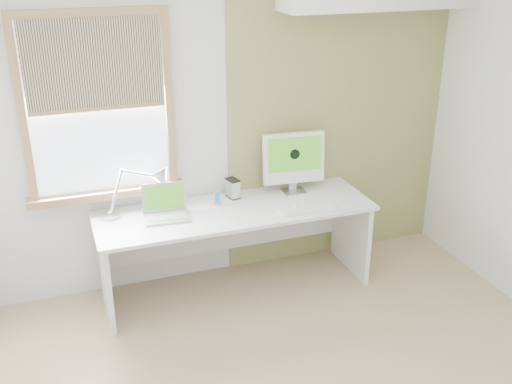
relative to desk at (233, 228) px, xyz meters
name	(u,v)px	position (x,y,z in m)	size (l,w,h in m)	color
room	(319,212)	(0.06, -1.44, 0.77)	(4.04, 3.54, 2.64)	tan
accent_wall	(339,115)	(1.06, 0.30, 0.77)	(2.00, 0.02, 2.60)	olive
window	(98,109)	(-0.94, 0.27, 1.01)	(1.20, 0.14, 1.42)	olive
desk	(233,228)	(0.00, 0.00, 0.00)	(2.20, 0.70, 0.73)	white
desk_lamp	(152,184)	(-0.60, 0.21, 0.39)	(0.66, 0.34, 0.37)	#B4B6B8
laptop	(166,209)	(-0.54, 0.00, 0.25)	(0.36, 0.30, 0.24)	#B4B6B8
phone_dock	(217,201)	(-0.11, 0.06, 0.23)	(0.08, 0.08, 0.12)	#B4B6B8
external_drive	(233,188)	(0.05, 0.17, 0.28)	(0.10, 0.14, 0.16)	#B4B6B8
imac	(294,159)	(0.57, 0.13, 0.48)	(0.53, 0.19, 0.51)	#B4B6B8
keyboard	(309,210)	(0.53, -0.30, 0.21)	(0.48, 0.19, 0.02)	white
mouse	(295,206)	(0.46, -0.19, 0.21)	(0.06, 0.10, 0.03)	white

